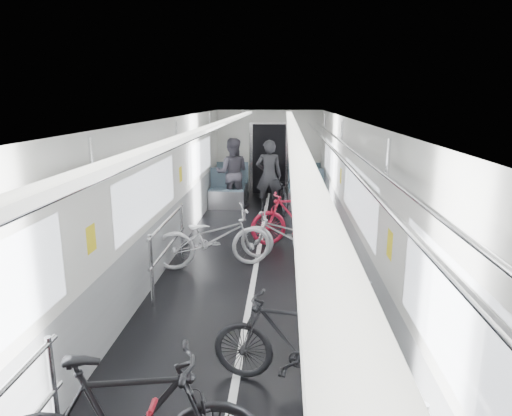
{
  "coord_description": "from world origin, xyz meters",
  "views": [
    {
      "loc": [
        0.45,
        -6.24,
        2.71
      ],
      "look_at": [
        0.0,
        0.89,
        0.99
      ],
      "focal_mm": 32.0,
      "sensor_mm": 36.0,
      "label": 1
    }
  ],
  "objects": [
    {
      "name": "car_shell",
      "position": [
        0.0,
        1.78,
        1.13
      ],
      "size": [
        3.02,
        14.01,
        2.41
      ],
      "color": "black",
      "rests_on": "ground"
    },
    {
      "name": "bike_left_far",
      "position": [
        -0.7,
        0.82,
        0.5
      ],
      "size": [
        2.02,
        1.16,
        1.0
      ],
      "primitive_type": "imported",
      "rotation": [
        0.0,
        0.0,
        1.84
      ],
      "color": "#B7B8BD",
      "rests_on": "floor"
    },
    {
      "name": "person_seated",
      "position": [
        -0.87,
        5.1,
        0.88
      ],
      "size": [
        0.87,
        0.68,
        1.76
      ],
      "primitive_type": "imported",
      "rotation": [
        0.0,
        0.0,
        3.16
      ],
      "color": "#333039",
      "rests_on": "floor"
    },
    {
      "name": "bike_right_near",
      "position": [
        0.54,
        -2.3,
        0.47
      ],
      "size": [
        1.6,
        0.7,
        0.93
      ],
      "primitive_type": "imported",
      "rotation": [
        0.0,
        0.0,
        -1.75
      ],
      "color": "black",
      "rests_on": "floor"
    },
    {
      "name": "person_standing",
      "position": [
        0.07,
        4.8,
        0.88
      ],
      "size": [
        0.65,
        0.43,
        1.75
      ],
      "primitive_type": "imported",
      "rotation": [
        0.0,
        0.0,
        3.16
      ],
      "color": "black",
      "rests_on": "floor"
    },
    {
      "name": "bike_right_far",
      "position": [
        0.68,
        2.12,
        0.52
      ],
      "size": [
        1.81,
        0.85,
        1.05
      ],
      "primitive_type": "imported",
      "rotation": [
        0.0,
        0.0,
        -1.36
      ],
      "color": "#B71630",
      "rests_on": "floor"
    },
    {
      "name": "bike_aisle",
      "position": [
        0.39,
        4.8,
        0.44
      ],
      "size": [
        0.81,
        1.73,
        0.87
      ],
      "primitive_type": "imported",
      "rotation": [
        0.0,
        0.0,
        0.14
      ],
      "color": "black",
      "rests_on": "floor"
    },
    {
      "name": "bike_right_mid",
      "position": [
        0.55,
        1.18,
        0.45
      ],
      "size": [
        1.79,
        0.88,
        0.9
      ],
      "primitive_type": "imported",
      "rotation": [
        0.0,
        0.0,
        -1.74
      ],
      "color": "#ABACB0",
      "rests_on": "floor"
    }
  ]
}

